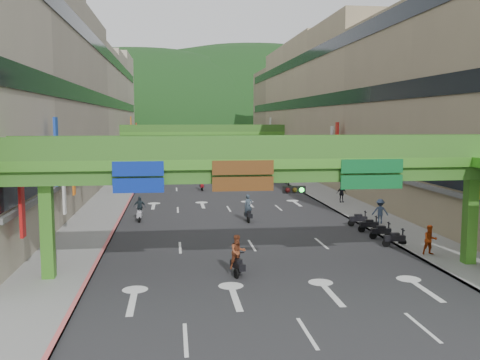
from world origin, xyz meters
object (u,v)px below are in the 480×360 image
at_px(overpass_near, 290,174).
at_px(car_yellow, 223,162).
at_px(car_silver, 168,171).
at_px(scooter_rider_near, 248,209).
at_px(scooter_rider_mid, 238,255).
at_px(pedestrian_red, 430,242).

bearing_deg(overpass_near, car_yellow, 87.52).
bearing_deg(car_silver, scooter_rider_near, -80.17).
distance_m(scooter_rider_near, car_silver, 36.18).
relative_size(car_silver, car_yellow, 0.99).
bearing_deg(scooter_rider_near, overpass_near, -89.84).
height_order(scooter_rider_near, scooter_rider_mid, scooter_rider_near).
xyz_separation_m(overpass_near, scooter_rider_mid, (-2.60, 0.32, -4.11)).
distance_m(scooter_rider_mid, car_silver, 49.95).
relative_size(car_silver, pedestrian_red, 2.17).
xyz_separation_m(overpass_near, scooter_rider_near, (-0.04, 14.53, -4.19)).
bearing_deg(scooter_rider_mid, overpass_near, -7.06).
distance_m(overpass_near, scooter_rider_near, 15.12).
xyz_separation_m(overpass_near, pedestrian_red, (8.87, 2.62, -4.35)).
distance_m(scooter_rider_near, scooter_rider_mid, 14.43).
xyz_separation_m(scooter_rider_near, scooter_rider_mid, (-2.56, -14.21, 0.08)).
bearing_deg(car_yellow, scooter_rider_mid, -99.41).
height_order(overpass_near, scooter_rider_mid, overpass_near).
height_order(scooter_rider_mid, car_yellow, scooter_rider_mid).
xyz_separation_m(overpass_near, car_yellow, (2.88, 66.44, -4.57)).
bearing_deg(scooter_rider_near, car_silver, 100.33).
xyz_separation_m(car_silver, car_yellow, (9.41, 16.33, 0.02)).
height_order(scooter_rider_mid, pedestrian_red, scooter_rider_mid).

